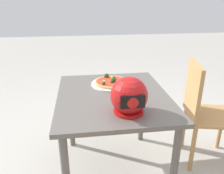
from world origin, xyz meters
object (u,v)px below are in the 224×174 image
(pizza, at_px, (111,82))
(motorcycle_helmet, at_px, (129,96))
(dining_table, at_px, (113,106))
(chair_side, at_px, (202,108))

(pizza, distance_m, motorcycle_helmet, 0.50)
(dining_table, height_order, chair_side, chair_side)
(dining_table, height_order, motorcycle_helmet, motorcycle_helmet)
(dining_table, bearing_deg, chair_side, -174.93)
(motorcycle_helmet, bearing_deg, dining_table, -77.98)
(pizza, height_order, chair_side, chair_side)
(motorcycle_helmet, height_order, chair_side, motorcycle_helmet)
(dining_table, xyz_separation_m, motorcycle_helmet, (-0.06, 0.28, 0.21))
(chair_side, bearing_deg, pizza, -10.52)
(dining_table, bearing_deg, motorcycle_helmet, 102.02)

